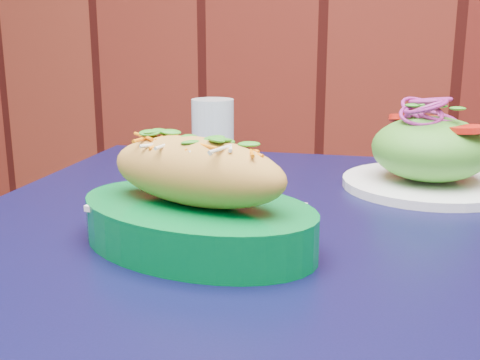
% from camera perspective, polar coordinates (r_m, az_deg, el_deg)
% --- Properties ---
extents(cafe_table, '(0.86, 0.86, 0.75)m').
position_cam_1_polar(cafe_table, '(0.72, 5.24, -10.84)').
color(cafe_table, black).
rests_on(cafe_table, ground).
extents(banh_mi_basket, '(0.30, 0.23, 0.12)m').
position_cam_1_polar(banh_mi_basket, '(0.61, -4.13, -2.21)').
color(banh_mi_basket, '#006629').
rests_on(banh_mi_basket, cafe_table).
extents(salad_plate, '(0.24, 0.24, 0.13)m').
position_cam_1_polar(salad_plate, '(0.87, 17.60, 2.34)').
color(salad_plate, white).
rests_on(salad_plate, cafe_table).
extents(water_glass, '(0.07, 0.07, 0.11)m').
position_cam_1_polar(water_glass, '(0.96, -2.59, 4.43)').
color(water_glass, silver).
rests_on(water_glass, cafe_table).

